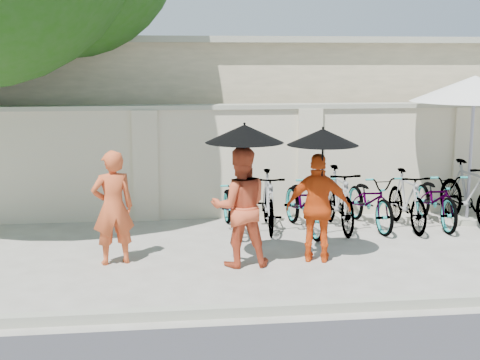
{
  "coord_description": "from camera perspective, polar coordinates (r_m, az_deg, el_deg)",
  "views": [
    {
      "loc": [
        -0.77,
        -8.88,
        2.89
      ],
      "look_at": [
        0.44,
        0.91,
        1.1
      ],
      "focal_mm": 50.0,
      "sensor_mm": 36.0,
      "label": 1
    }
  ],
  "objects": [
    {
      "name": "parasol_center",
      "position": [
        9.12,
        0.38,
        3.98
      ],
      "size": [
        1.08,
        1.08,
        1.05
      ],
      "color": "black",
      "rests_on": "ground"
    },
    {
      "name": "building_behind",
      "position": [
        16.17,
        2.84,
        5.69
      ],
      "size": [
        14.0,
        6.0,
        3.2
      ],
      "primitive_type": "cube",
      "color": "beige",
      "rests_on": "ground"
    },
    {
      "name": "bike_6",
      "position": [
        12.19,
        16.41,
        -1.53
      ],
      "size": [
        0.69,
        1.85,
        0.97
      ],
      "primitive_type": "imported",
      "rotation": [
        0.0,
        0.0,
        -0.02
      ],
      "color": "#8F8C9E",
      "rests_on": "ground"
    },
    {
      "name": "monk_right",
      "position": [
        9.63,
        6.71,
        -2.39
      ],
      "size": [
        0.99,
        0.63,
        1.57
      ],
      "primitive_type": "imported",
      "rotation": [
        0.0,
        0.0,
        2.85
      ],
      "color": "#DD4A12",
      "rests_on": "ground"
    },
    {
      "name": "bike_0",
      "position": [
        11.33,
        -0.54,
        -2.17
      ],
      "size": [
        0.71,
        1.74,
        0.9
      ],
      "primitive_type": "imported",
      "rotation": [
        0.0,
        0.0,
        0.07
      ],
      "color": "#8F8C9E",
      "rests_on": "ground"
    },
    {
      "name": "monk_left",
      "position": [
        9.62,
        -10.79,
        -2.33
      ],
      "size": [
        0.68,
        0.53,
        1.64
      ],
      "primitive_type": "imported",
      "rotation": [
        0.0,
        0.0,
        3.4
      ],
      "color": "#D25227",
      "rests_on": "ground"
    },
    {
      "name": "bike_2",
      "position": [
        11.34,
        5.55,
        -1.91
      ],
      "size": [
        0.89,
        1.98,
        1.01
      ],
      "primitive_type": "imported",
      "rotation": [
        0.0,
        0.0,
        0.12
      ],
      "color": "#8F8C9E",
      "rests_on": "ground"
    },
    {
      "name": "bike_5",
      "position": [
        11.83,
        14.05,
        -1.65
      ],
      "size": [
        0.5,
        1.69,
        1.01
      ],
      "primitive_type": "imported",
      "rotation": [
        0.0,
        0.0,
        0.02
      ],
      "color": "#8F8C9E",
      "rests_on": "ground"
    },
    {
      "name": "bike_4",
      "position": [
        11.79,
        11.05,
        -1.7
      ],
      "size": [
        0.84,
        1.89,
        0.96
      ],
      "primitive_type": "imported",
      "rotation": [
        0.0,
        0.0,
        0.11
      ],
      "color": "#8F8C9E",
      "rests_on": "ground"
    },
    {
      "name": "patio_umbrella",
      "position": [
        12.29,
        19.38,
        7.22
      ],
      "size": [
        2.55,
        2.55,
        2.61
      ],
      "rotation": [
        0.0,
        0.0,
        0.19
      ],
      "color": "#9A9B87",
      "rests_on": "ground"
    },
    {
      "name": "monk_center",
      "position": [
        9.36,
        0.01,
        -2.32
      ],
      "size": [
        0.83,
        0.65,
        1.69
      ],
      "primitive_type": "imported",
      "rotation": [
        0.0,
        0.0,
        3.16
      ],
      "color": "#CF4F2B",
      "rests_on": "ground"
    },
    {
      "name": "bike_1",
      "position": [
        11.39,
        2.43,
        -1.8
      ],
      "size": [
        0.61,
        1.72,
        1.01
      ],
      "primitive_type": "imported",
      "rotation": [
        0.0,
        0.0,
        -0.08
      ],
      "color": "#8F8C9E",
      "rests_on": "ground"
    },
    {
      "name": "kerb",
      "position": [
        7.76,
        -0.91,
        -11.11
      ],
      "size": [
        40.0,
        0.16,
        0.12
      ],
      "primitive_type": "cube",
      "color": "#9A9B87",
      "rests_on": "ground"
    },
    {
      "name": "compound_wall",
      "position": [
        12.36,
        1.26,
        1.48
      ],
      "size": [
        20.0,
        0.3,
        2.0
      ],
      "primitive_type": "cube",
      "color": "beige",
      "rests_on": "ground"
    },
    {
      "name": "bike_7",
      "position": [
        12.41,
        18.99,
        -1.08
      ],
      "size": [
        0.78,
        1.94,
        1.13
      ],
      "primitive_type": "imported",
      "rotation": [
        0.0,
        0.0,
        0.13
      ],
      "color": "#8F8C9E",
      "rests_on": "ground"
    },
    {
      "name": "parasol_right",
      "position": [
        9.39,
        7.08,
        3.67
      ],
      "size": [
        1.01,
        1.01,
        1.04
      ],
      "color": "black",
      "rests_on": "ground"
    },
    {
      "name": "bike_3",
      "position": [
        11.51,
        8.41,
        -1.61
      ],
      "size": [
        0.52,
        1.8,
        1.08
      ],
      "primitive_type": "imported",
      "rotation": [
        0.0,
        0.0,
        0.0
      ],
      "color": "#8F8C9E",
      "rests_on": "ground"
    },
    {
      "name": "ground",
      "position": [
        9.37,
        -2.03,
        -7.68
      ],
      "size": [
        80.0,
        80.0,
        0.0
      ],
      "primitive_type": "plane",
      "color": "#B1ACA0"
    }
  ]
}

